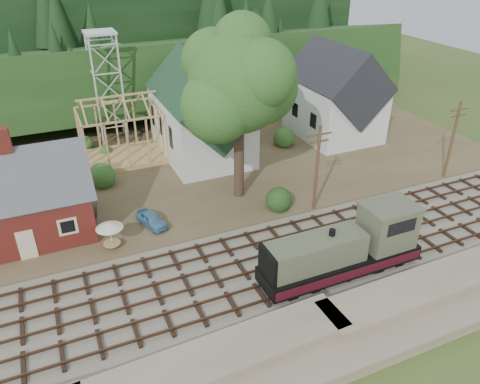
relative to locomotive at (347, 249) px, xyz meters
name	(u,v)px	position (x,y,z in m)	size (l,w,h in m)	color
ground	(269,265)	(-4.55, 3.00, -2.09)	(140.00, 140.00, 0.00)	#384C1E
embankment	(334,346)	(-4.55, -5.50, -2.09)	(64.00, 5.00, 1.60)	#7F7259
railroad_bed	(269,264)	(-4.55, 3.00, -2.01)	(64.00, 11.00, 0.16)	#726B5B
village_flat	(191,165)	(-4.55, 21.00, -1.94)	(64.00, 26.00, 0.30)	brown
hillside	(138,101)	(-4.55, 45.00, -2.09)	(70.00, 28.00, 8.00)	#1E3F19
ridge	(117,74)	(-4.55, 61.00, -2.09)	(80.00, 20.00, 12.00)	black
depot	(20,202)	(-20.55, 14.00, 1.12)	(10.80, 7.41, 9.00)	#581E14
church	(201,112)	(-2.55, 22.68, 3.09)	(8.40, 15.17, 13.00)	silver
farmhouse	(335,97)	(13.45, 22.00, 2.77)	(8.40, 10.80, 10.60)	silver
timber_frame	(122,133)	(-10.55, 25.00, 1.17)	(8.20, 6.20, 6.99)	tan
lattice_tower	(102,54)	(-10.55, 31.00, 7.94)	(3.20, 3.20, 12.12)	silver
big_tree	(240,89)	(-2.39, 13.08, 8.12)	(10.90, 8.40, 14.70)	#38281E
telegraph_pole_near	(317,168)	(2.45, 8.20, 2.15)	(2.20, 0.28, 8.00)	#4C331E
telegraph_pole_far	(452,139)	(17.45, 8.20, 2.15)	(2.20, 0.28, 8.00)	#4C331E
locomotive	(347,249)	(0.00, 0.00, 0.00)	(11.76, 2.94, 4.71)	black
car_blue	(152,219)	(-11.15, 11.23, -1.22)	(1.35, 3.36, 1.15)	#5591B6
car_red	(352,126)	(16.39, 22.00, -1.16)	(2.10, 4.55, 1.27)	#B30E1E
patio_set	(109,226)	(-14.72, 9.37, 0.14)	(2.04, 2.04, 2.27)	silver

